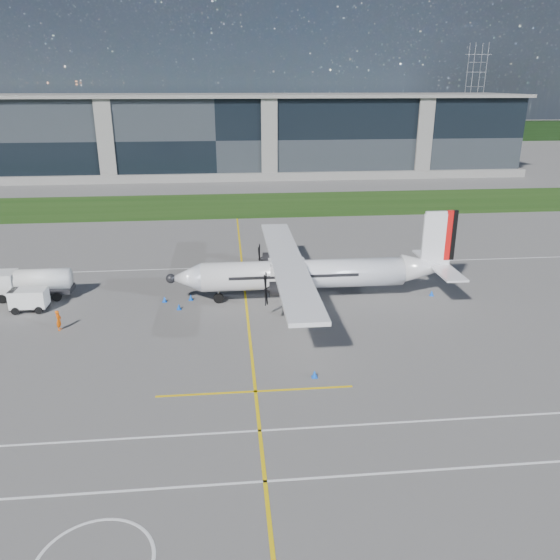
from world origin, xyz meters
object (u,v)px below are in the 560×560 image
Objects in this scene: ground_crew_person at (58,319)px; safety_cone_tail at (432,293)px; baggage_tug at (29,300)px; turboprop_aircraft at (314,258)px; safety_cone_portwing at (315,374)px; fuel_tanker_truck at (27,284)px; safety_cone_nose_port at (179,307)px; safety_cone_stbdwing at (268,255)px; safety_cone_nose_stbd at (191,297)px; pylon_east at (474,91)px; safety_cone_fwd at (164,299)px.

safety_cone_tail is at bearing -77.14° from ground_crew_person.
ground_crew_person is (3.46, -4.16, -0.00)m from baggage_tug.
safety_cone_portwing is (-1.98, -13.17, -3.55)m from turboprop_aircraft.
safety_cone_nose_port is (13.25, -3.88, -1.05)m from fuel_tanker_truck.
safety_cone_stbdwing is at bearing 31.19° from baggage_tug.
baggage_tug reaches higher than safety_cone_portwing.
fuel_tanker_truck is 13.87× the size of safety_cone_nose_stbd.
safety_cone_nose_stbd is at bearing -56.61° from ground_crew_person.
safety_cone_nose_port is (-11.41, -1.10, -3.55)m from turboprop_aircraft.
fuel_tanker_truck reaches higher than safety_cone_tail.
safety_cone_fwd is at bearing -122.28° from pylon_east.
baggage_tug is at bearing -176.00° from safety_cone_fwd.
baggage_tug is 5.41m from ground_crew_person.
safety_cone_tail is 21.11m from safety_cone_nose_stbd.
safety_cone_fwd is at bearing -174.76° from safety_cone_nose_stbd.
safety_cone_nose_stbd is (-21.09, 1.03, 0.00)m from safety_cone_tail.
safety_cone_stbdwing is 13.85m from safety_cone_nose_stbd.
safety_cone_portwing is at bearing -52.03° from safety_cone_nose_port.
turboprop_aircraft is at bearing -3.07° from safety_cone_fwd.
baggage_tug is at bearing 179.88° from safety_cone_tail.
ground_crew_person is 9.29m from safety_cone_nose_port.
safety_cone_stbdwing is at bearing 92.08° from safety_cone_portwing.
safety_cone_tail is (23.30, -0.83, 0.00)m from safety_cone_fwd.
safety_cone_nose_stbd is at bearing 4.21° from baggage_tug.
turboprop_aircraft is 50.67× the size of safety_cone_fwd.
pylon_east reaches higher than turboprop_aircraft.
pylon_east is 156.81m from safety_cone_tail.
safety_cone_fwd and safety_cone_tail have the same top height.
pylon_east is at bearing 61.70° from turboprop_aircraft.
safety_cone_tail is at bearing 2.49° from safety_cone_nose_port.
ground_crew_person is at bearing -146.27° from safety_cone_fwd.
baggage_tug is 12.24m from safety_cone_nose_port.
pylon_east reaches higher than safety_cone_nose_stbd.
pylon_east is at bearing 58.34° from safety_cone_nose_stbd.
fuel_tanker_truck reaches higher than safety_cone_stbdwing.
safety_cone_portwing is 16.46m from safety_cone_nose_stbd.
turboprop_aircraft is 8.32× the size of baggage_tug.
fuel_tanker_truck is at bearing 173.56° from turboprop_aircraft.
baggage_tug is 34.13m from safety_cone_tail.
safety_cone_stbdwing is 15.34m from safety_cone_fwd.
turboprop_aircraft reaches higher than safety_cone_portwing.
ground_crew_person reaches higher than safety_cone_portwing.
baggage_tug is 6.09× the size of safety_cone_fwd.
turboprop_aircraft is 20.77m from ground_crew_person.
fuel_tanker_truck is 13.87× the size of safety_cone_stbdwing.
turboprop_aircraft reaches higher than ground_crew_person.
safety_cone_nose_stbd is (-86.72, -140.61, -14.75)m from pylon_east.
ground_crew_person is (4.53, -7.02, -0.39)m from fuel_tanker_truck.
turboprop_aircraft is at bearing -6.44° from fuel_tanker_truck.
turboprop_aircraft is 24.94m from fuel_tanker_truck.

